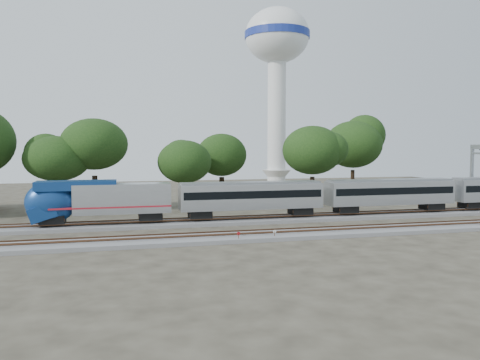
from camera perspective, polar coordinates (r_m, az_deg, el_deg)
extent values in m
plane|color=#383328|center=(50.40, -4.81, -6.45)|extent=(160.00, 160.00, 0.00)
cube|color=slate|center=(56.21, -5.82, -5.16)|extent=(160.00, 5.00, 0.40)
cube|color=brown|center=(55.44, -5.71, -4.82)|extent=(160.00, 0.08, 0.15)
cube|color=brown|center=(56.85, -5.93, -4.60)|extent=(160.00, 0.08, 0.15)
cube|color=slate|center=(46.49, -4.00, -7.09)|extent=(160.00, 5.00, 0.40)
cube|color=brown|center=(45.72, -3.84, -6.70)|extent=(160.00, 0.08, 0.15)
cube|color=brown|center=(47.10, -4.16, -6.38)|extent=(160.00, 0.08, 0.15)
cube|color=#B1B4B9|center=(55.22, -14.11, -2.16)|extent=(10.77, 3.05, 3.35)
ellipsoid|color=navy|center=(55.78, -22.07, -2.54)|extent=(5.49, 3.17, 4.67)
cube|color=navy|center=(55.30, -19.31, -0.62)|extent=(8.64, 2.99, 1.02)
cube|color=black|center=(55.61, -21.58, -1.49)|extent=(0.45, 2.34, 1.33)
cube|color=maroon|center=(55.33, -15.36, -3.07)|extent=(13.21, 3.09, 0.18)
cube|color=black|center=(56.00, -21.87, -4.45)|extent=(2.64, 2.24, 0.91)
cube|color=black|center=(55.57, -10.87, -4.29)|extent=(2.64, 2.24, 0.91)
cube|color=#B1B4B9|center=(57.33, 1.41, -1.97)|extent=(17.68, 3.05, 3.05)
cube|color=black|center=(57.30, 1.41, -1.67)|extent=(17.07, 3.10, 0.91)
cube|color=gray|center=(57.19, 1.41, -0.40)|extent=(17.28, 2.44, 0.36)
cube|color=black|center=(56.20, -4.91, -4.14)|extent=(2.64, 2.24, 0.91)
cube|color=black|center=(59.60, 7.36, -3.69)|extent=(2.64, 2.24, 0.91)
cube|color=#B1B4B9|center=(65.10, 17.82, -1.45)|extent=(17.68, 3.05, 3.05)
cube|color=black|center=(65.07, 17.83, -1.18)|extent=(17.07, 3.10, 0.91)
cube|color=gray|center=(64.97, 17.85, -0.07)|extent=(17.28, 2.44, 0.36)
cube|color=black|center=(62.17, 12.76, -3.44)|extent=(2.64, 2.24, 0.91)
cube|color=black|center=(68.90, 22.31, -2.92)|extent=(2.64, 2.24, 0.91)
cube|color=black|center=(72.80, 26.30, -2.68)|extent=(2.64, 2.24, 0.91)
cylinder|color=#512D19|center=(45.16, -0.19, -7.06)|extent=(0.06, 0.06, 0.93)
cylinder|color=#B80D14|center=(45.09, -0.19, -6.55)|extent=(0.33, 0.10, 0.33)
cylinder|color=#512D19|center=(46.48, 4.24, -6.77)|extent=(0.06, 0.06, 0.91)
cylinder|color=silver|center=(46.41, 4.24, -6.28)|extent=(0.33, 0.06, 0.32)
cube|color=#512D19|center=(47.17, 6.28, -7.00)|extent=(0.58, 0.47, 0.30)
cylinder|color=silver|center=(105.95, 4.48, 6.77)|extent=(4.08, 4.08, 28.54)
cone|color=silver|center=(106.06, 4.45, 0.15)|extent=(6.52, 6.52, 4.08)
ellipsoid|color=silver|center=(108.68, 4.54, 17.16)|extent=(14.27, 14.27, 12.13)
cylinder|color=navy|center=(108.68, 4.54, 17.16)|extent=(14.43, 14.43, 1.63)
cube|color=gray|center=(77.37, 26.39, 0.35)|extent=(0.37, 0.37, 9.53)
cylinder|color=black|center=(68.65, -21.29, -2.20)|extent=(0.70, 0.70, 4.10)
ellipsoid|color=#183411|center=(68.30, -21.41, 2.45)|extent=(7.73, 7.73, 6.57)
cylinder|color=black|center=(69.05, -17.25, -1.63)|extent=(0.70, 0.70, 5.16)
ellipsoid|color=#183411|center=(68.74, -17.37, 4.19)|extent=(9.73, 9.73, 8.27)
cylinder|color=black|center=(68.88, -6.73, -2.06)|extent=(0.70, 0.70, 3.80)
ellipsoid|color=#183411|center=(68.53, -6.76, 2.23)|extent=(7.16, 7.16, 6.08)
cylinder|color=black|center=(76.98, -2.24, -1.22)|extent=(0.70, 0.70, 4.25)
ellipsoid|color=#183411|center=(76.67, -2.25, 3.08)|extent=(8.02, 8.02, 6.82)
cylinder|color=black|center=(71.63, 8.78, -1.48)|extent=(0.70, 0.70, 4.69)
ellipsoid|color=#183411|center=(71.31, 8.84, 3.61)|extent=(8.84, 8.84, 7.51)
cylinder|color=black|center=(84.11, 13.54, -0.57)|extent=(0.70, 0.70, 5.19)
ellipsoid|color=#183411|center=(83.85, 13.62, 4.23)|extent=(9.78, 9.78, 8.32)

